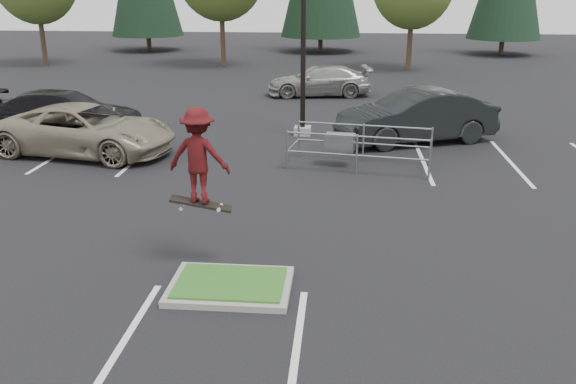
# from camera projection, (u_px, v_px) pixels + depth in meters

# --- Properties ---
(ground) EXTENTS (120.00, 120.00, 0.00)m
(ground) POSITION_uv_depth(u_px,v_px,m) (230.00, 289.00, 11.11)
(ground) COLOR black
(ground) RESTS_ON ground
(grass_median) EXTENTS (2.20, 1.60, 0.16)m
(grass_median) POSITION_uv_depth(u_px,v_px,m) (230.00, 285.00, 11.08)
(grass_median) COLOR gray
(grass_median) RESTS_ON ground
(stall_lines) EXTENTS (22.62, 17.60, 0.01)m
(stall_lines) POSITION_uv_depth(u_px,v_px,m) (221.00, 184.00, 16.90)
(stall_lines) COLOR silver
(stall_lines) RESTS_ON ground
(light_pole) EXTENTS (0.70, 0.60, 10.12)m
(light_pole) POSITION_uv_depth(u_px,v_px,m) (303.00, 5.00, 20.88)
(light_pole) COLOR gray
(light_pole) RESTS_ON ground
(cart_corral) EXTENTS (4.36, 2.13, 1.19)m
(cart_corral) POSITION_uv_depth(u_px,v_px,m) (345.00, 142.00, 18.29)
(cart_corral) COLOR gray
(cart_corral) RESTS_ON ground
(skateboarder) EXTENTS (1.24, 0.79, 2.01)m
(skateboarder) POSITION_uv_depth(u_px,v_px,m) (199.00, 156.00, 11.39)
(skateboarder) COLOR black
(skateboarder) RESTS_ON ground
(car_l_tan) EXTENTS (6.16, 3.64, 1.61)m
(car_l_tan) POSITION_uv_depth(u_px,v_px,m) (85.00, 130.00, 19.61)
(car_l_tan) COLOR gray
(car_l_tan) RESTS_ON ground
(car_l_black) EXTENTS (5.78, 2.61, 1.64)m
(car_l_black) POSITION_uv_depth(u_px,v_px,m) (65.00, 114.00, 21.90)
(car_l_black) COLOR black
(car_l_black) RESTS_ON ground
(car_r_charc) EXTENTS (5.81, 3.87, 1.81)m
(car_r_charc) POSITION_uv_depth(u_px,v_px,m) (416.00, 116.00, 21.07)
(car_r_charc) COLOR black
(car_r_charc) RESTS_ON ground
(car_far_silver) EXTENTS (5.26, 2.70, 1.46)m
(car_far_silver) POSITION_uv_depth(u_px,v_px,m) (320.00, 81.00, 29.81)
(car_far_silver) COLOR gray
(car_far_silver) RESTS_ON ground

